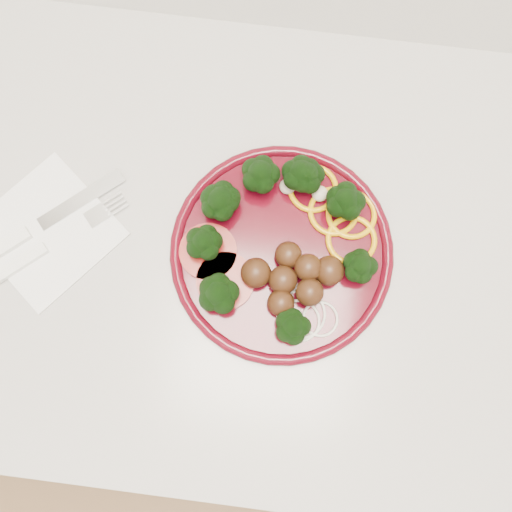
# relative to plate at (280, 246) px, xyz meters

# --- Properties ---
(counter) EXTENTS (2.40, 0.60, 0.90)m
(counter) POSITION_rel_plate_xyz_m (-0.26, -0.00, -0.47)
(counter) COLOR beige
(counter) RESTS_ON ground
(plate) EXTENTS (0.27, 0.27, 0.06)m
(plate) POSITION_rel_plate_xyz_m (0.00, 0.00, 0.00)
(plate) COLOR #490611
(plate) RESTS_ON counter
(napkin) EXTENTS (0.20, 0.20, 0.00)m
(napkin) POSITION_rel_plate_xyz_m (-0.29, -0.01, -0.02)
(napkin) COLOR white
(napkin) RESTS_ON counter
(knife) EXTENTS (0.18, 0.16, 0.01)m
(knife) POSITION_rel_plate_xyz_m (-0.31, -0.02, -0.01)
(knife) COLOR silver
(knife) RESTS_ON napkin
(fork) EXTENTS (0.16, 0.14, 0.01)m
(fork) POSITION_rel_plate_xyz_m (-0.30, -0.05, -0.01)
(fork) COLOR white
(fork) RESTS_ON napkin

